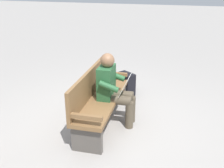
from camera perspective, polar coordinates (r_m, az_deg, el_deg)
ground_plane at (r=4.52m, az=-1.97°, el=-8.22°), size 40.00×40.00×0.00m
bench_near at (r=4.32m, az=-2.95°, el=-2.84°), size 1.81×0.54×0.90m
person_seated at (r=4.26m, az=0.27°, el=-0.72°), size 0.58×0.58×1.18m
backpack at (r=5.48m, az=3.04°, el=-0.02°), size 0.38×0.41×0.46m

